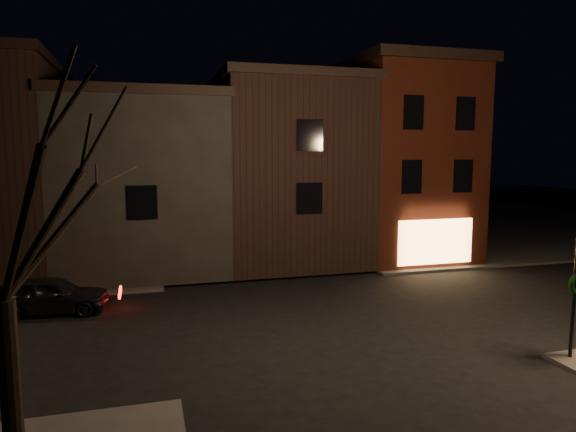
% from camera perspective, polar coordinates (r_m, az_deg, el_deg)
% --- Properties ---
extents(ground, '(120.00, 120.00, 0.00)m').
position_cam_1_polar(ground, '(18.31, 3.18, -11.27)').
color(ground, black).
rests_on(ground, ground).
extents(sidewalk_far_right, '(30.00, 30.00, 0.12)m').
position_cam_1_polar(sidewalk_far_right, '(44.92, 19.31, -0.63)').
color(sidewalk_far_right, '#2D2B28').
rests_on(sidewalk_far_right, ground).
extents(corner_building, '(6.50, 8.50, 10.50)m').
position_cam_1_polar(corner_building, '(29.29, 12.17, 6.21)').
color(corner_building, '#45160C').
rests_on(corner_building, ground).
extents(row_building_a, '(7.30, 10.30, 9.40)m').
position_cam_1_polar(row_building_a, '(27.89, -0.82, 5.16)').
color(row_building_a, black).
rests_on(row_building_a, ground).
extents(row_building_b, '(7.80, 10.30, 8.40)m').
position_cam_1_polar(row_building_b, '(26.98, -15.90, 3.77)').
color(row_building_b, black).
rests_on(row_building_b, ground).
extents(parked_car_a, '(4.12, 1.99, 1.36)m').
position_cam_1_polar(parked_car_a, '(20.47, -24.88, -7.96)').
color(parked_car_a, black).
rests_on(parked_car_a, ground).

